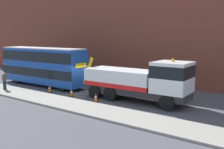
{
  "coord_description": "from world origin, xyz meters",
  "views": [
    {
      "loc": [
        16.02,
        -17.91,
        5.34
      ],
      "look_at": [
        2.97,
        -0.08,
        2.0
      ],
      "focal_mm": 41.31,
      "sensor_mm": 36.0,
      "label": 1
    }
  ],
  "objects_px": {
    "recovery_tow_truck": "(140,80)",
    "traffic_cone_near_truck": "(96,98)",
    "pedestrian_onlooker": "(4,81)",
    "traffic_cone_midway": "(71,92)",
    "double_decker_bus": "(43,65)",
    "traffic_cone_near_bus": "(50,89)"
  },
  "relations": [
    {
      "from": "traffic_cone_near_bus",
      "to": "traffic_cone_midway",
      "type": "bearing_deg",
      "value": 1.46
    },
    {
      "from": "recovery_tow_truck",
      "to": "double_decker_bus",
      "type": "xyz_separation_m",
      "value": [
        -12.05,
        -0.01,
        0.47
      ]
    },
    {
      "from": "pedestrian_onlooker",
      "to": "traffic_cone_near_truck",
      "type": "xyz_separation_m",
      "value": [
        9.84,
        2.03,
        -0.64
      ]
    },
    {
      "from": "traffic_cone_near_truck",
      "to": "recovery_tow_truck",
      "type": "bearing_deg",
      "value": 36.76
    },
    {
      "from": "double_decker_bus",
      "to": "traffic_cone_near_bus",
      "type": "distance_m",
      "value": 4.32
    },
    {
      "from": "recovery_tow_truck",
      "to": "double_decker_bus",
      "type": "relative_size",
      "value": 0.92
    },
    {
      "from": "double_decker_bus",
      "to": "pedestrian_onlooker",
      "type": "xyz_separation_m",
      "value": [
        -0.65,
        -4.15,
        -1.25
      ]
    },
    {
      "from": "double_decker_bus",
      "to": "traffic_cone_near_truck",
      "type": "distance_m",
      "value": 9.62
    },
    {
      "from": "double_decker_bus",
      "to": "traffic_cone_near_bus",
      "type": "height_order",
      "value": "double_decker_bus"
    },
    {
      "from": "traffic_cone_near_bus",
      "to": "traffic_cone_midway",
      "type": "relative_size",
      "value": 1.0
    },
    {
      "from": "traffic_cone_near_bus",
      "to": "traffic_cone_near_truck",
      "type": "height_order",
      "value": "same"
    },
    {
      "from": "pedestrian_onlooker",
      "to": "traffic_cone_near_truck",
      "type": "distance_m",
      "value": 10.07
    },
    {
      "from": "double_decker_bus",
      "to": "traffic_cone_midway",
      "type": "xyz_separation_m",
      "value": [
        6.17,
        -1.89,
        -1.89
      ]
    },
    {
      "from": "recovery_tow_truck",
      "to": "traffic_cone_near_truck",
      "type": "xyz_separation_m",
      "value": [
        -2.86,
        -2.14,
        -1.42
      ]
    },
    {
      "from": "double_decker_bus",
      "to": "traffic_cone_midway",
      "type": "relative_size",
      "value": 15.4
    },
    {
      "from": "pedestrian_onlooker",
      "to": "traffic_cone_near_truck",
      "type": "relative_size",
      "value": 2.38
    },
    {
      "from": "double_decker_bus",
      "to": "traffic_cone_near_bus",
      "type": "relative_size",
      "value": 15.4
    },
    {
      "from": "recovery_tow_truck",
      "to": "traffic_cone_near_bus",
      "type": "xyz_separation_m",
      "value": [
        -8.71,
        -1.97,
        -1.42
      ]
    },
    {
      "from": "pedestrian_onlooker",
      "to": "traffic_cone_midway",
      "type": "bearing_deg",
      "value": -12.56
    },
    {
      "from": "traffic_cone_midway",
      "to": "pedestrian_onlooker",
      "type": "bearing_deg",
      "value": -161.64
    },
    {
      "from": "pedestrian_onlooker",
      "to": "traffic_cone_near_bus",
      "type": "distance_m",
      "value": 4.6
    },
    {
      "from": "traffic_cone_midway",
      "to": "traffic_cone_near_truck",
      "type": "xyz_separation_m",
      "value": [
        3.02,
        -0.24,
        0.0
      ]
    }
  ]
}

